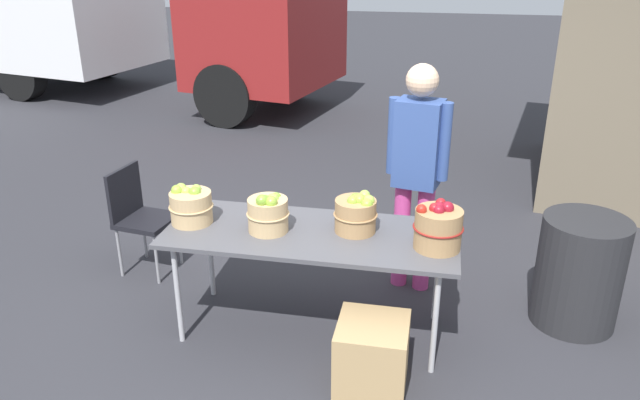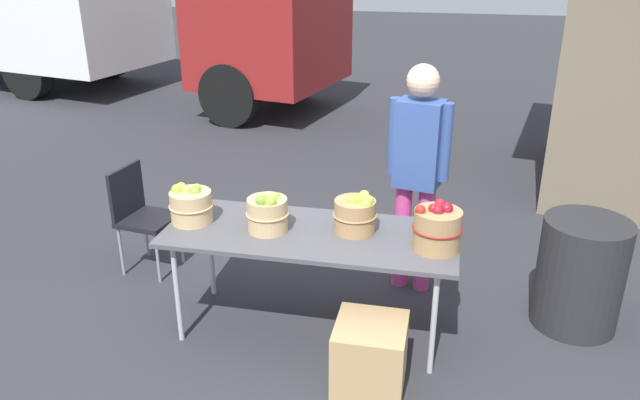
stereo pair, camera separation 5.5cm
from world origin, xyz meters
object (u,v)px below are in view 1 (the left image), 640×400
at_px(apple_basket_green_0, 191,206).
at_px(vendor_adult, 417,163).
at_px(produce_crate, 372,354).
at_px(market_table, 311,238).
at_px(apple_basket_green_2, 356,214).
at_px(folding_chair, 138,212).
at_px(trash_barrel, 579,272).
at_px(box_truck, 76,3).
at_px(apple_basket_green_1, 268,213).
at_px(apple_basket_red_0, 438,227).

xyz_separation_m(apple_basket_green_0, vendor_adult, (1.44, 0.74, 0.15)).
bearing_deg(produce_crate, market_table, 134.68).
distance_m(market_table, apple_basket_green_0, 0.83).
xyz_separation_m(apple_basket_green_2, folding_chair, (-1.81, 0.50, -0.37)).
height_order(market_table, trash_barrel, trash_barrel).
xyz_separation_m(vendor_adult, produce_crate, (-0.15, -1.21, -0.81)).
distance_m(box_truck, folding_chair, 7.02).
height_order(market_table, box_truck, box_truck).
bearing_deg(market_table, apple_basket_green_2, 13.80).
xyz_separation_m(apple_basket_green_1, box_truck, (-5.13, 6.38, 0.61)).
height_order(apple_basket_green_1, apple_basket_red_0, apple_basket_red_0).
bearing_deg(apple_basket_green_1, apple_basket_green_0, 176.76).
height_order(market_table, apple_basket_green_0, apple_basket_green_0).
distance_m(market_table, apple_basket_green_1, 0.32).
distance_m(apple_basket_green_1, apple_basket_green_2, 0.57).
bearing_deg(apple_basket_green_0, apple_basket_green_2, 3.95).
bearing_deg(market_table, folding_chair, 159.34).
bearing_deg(apple_basket_green_1, market_table, 7.68).
height_order(trash_barrel, produce_crate, trash_barrel).
relative_size(market_table, apple_basket_red_0, 6.14).
distance_m(apple_basket_green_2, produce_crate, 0.88).
bearing_deg(box_truck, apple_basket_red_0, -33.64).
bearing_deg(folding_chair, market_table, -102.63).
bearing_deg(folding_chair, apple_basket_green_2, -97.57).
bearing_deg(produce_crate, box_truck, 130.74).
xyz_separation_m(apple_basket_green_1, apple_basket_green_2, (0.56, 0.11, 0.00)).
xyz_separation_m(market_table, apple_basket_red_0, (0.80, -0.06, 0.18)).
distance_m(market_table, trash_barrel, 1.87).
bearing_deg(folding_chair, apple_basket_green_0, -121.30).
xyz_separation_m(apple_basket_green_0, folding_chair, (-0.71, 0.58, -0.36)).
height_order(apple_basket_green_2, trash_barrel, apple_basket_green_2).
bearing_deg(produce_crate, apple_basket_green_0, 159.87).
bearing_deg(produce_crate, apple_basket_red_0, 51.48).
bearing_deg(trash_barrel, box_truck, 140.72).
height_order(apple_basket_green_2, produce_crate, apple_basket_green_2).
bearing_deg(vendor_adult, apple_basket_green_2, 74.48).
relative_size(market_table, apple_basket_green_0, 6.41).
xyz_separation_m(apple_basket_green_2, apple_basket_red_0, (0.52, -0.13, 0.02)).
distance_m(apple_basket_green_0, apple_basket_red_0, 1.62).
bearing_deg(box_truck, apple_basket_green_2, -35.55).
relative_size(folding_chair, produce_crate, 2.05).
bearing_deg(apple_basket_green_2, apple_basket_green_0, -176.05).
distance_m(vendor_adult, produce_crate, 1.46).
distance_m(apple_basket_green_1, apple_basket_red_0, 1.08).
bearing_deg(vendor_adult, box_truck, -31.00).
xyz_separation_m(apple_basket_green_0, box_truck, (-4.59, 6.35, 0.62)).
relative_size(apple_basket_green_1, box_truck, 0.04).
distance_m(apple_basket_red_0, trash_barrel, 1.22).
bearing_deg(folding_chair, produce_crate, -109.77).
distance_m(apple_basket_green_0, vendor_adult, 1.63).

